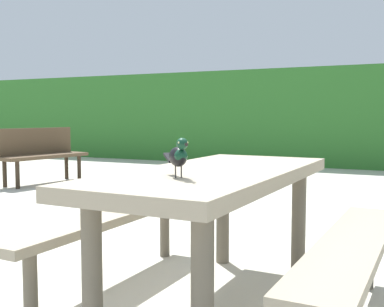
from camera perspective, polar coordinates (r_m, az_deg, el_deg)
The scene contains 5 objects.
ground_plane at distance 2.74m, azimuth -2.07°, elevation -17.32°, with size 60.00×60.00×0.00m, color beige.
hedge_wall at distance 10.38m, azimuth 18.92°, elevation 4.14°, with size 28.00×1.65×1.99m, color #2D6B28.
picnic_table_foreground at distance 2.54m, azimuth 2.87°, elevation -5.99°, with size 1.74×1.83×0.74m.
bird_grackle at distance 2.14m, azimuth -1.63°, elevation -0.23°, with size 0.22×0.22×0.18m.
park_bench_side at distance 7.57m, azimuth -17.82°, elevation 0.29°, with size 0.68×1.46×0.84m.
Camera 1 is at (1.18, -2.26, 1.02)m, focal length 44.32 mm.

